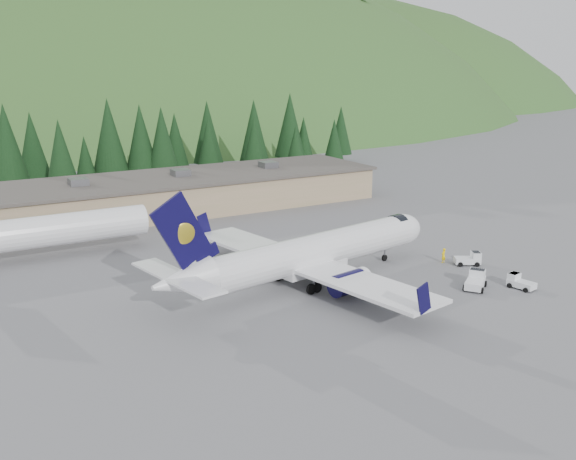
# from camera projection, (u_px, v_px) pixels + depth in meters

# --- Properties ---
(ground) EXTENTS (600.00, 600.00, 0.00)m
(ground) POSITION_uv_depth(u_px,v_px,m) (317.00, 280.00, 65.84)
(ground) COLOR #5C5C61
(airliner) EXTENTS (34.28, 32.33, 11.40)m
(airliner) POSITION_uv_depth(u_px,v_px,m) (310.00, 254.00, 64.44)
(airliner) COLOR white
(airliner) RESTS_ON ground
(second_airliner) EXTENTS (27.50, 11.00, 10.05)m
(second_airliner) POSITION_uv_depth(u_px,v_px,m) (22.00, 233.00, 71.20)
(second_airliner) COLOR white
(second_airliner) RESTS_ON ground
(baggage_tug_a) EXTENTS (3.52, 3.14, 1.70)m
(baggage_tug_a) POSITION_uv_depth(u_px,v_px,m) (476.00, 280.00, 63.56)
(baggage_tug_a) COLOR silver
(baggage_tug_a) RESTS_ON ground
(baggage_tug_b) EXTENTS (3.08, 2.63, 1.47)m
(baggage_tug_b) POSITION_uv_depth(u_px,v_px,m) (470.00, 259.00, 70.78)
(baggage_tug_b) COLOR silver
(baggage_tug_b) RESTS_ON ground
(baggage_tug_c) EXTENTS (1.95, 2.81, 1.40)m
(baggage_tug_c) POSITION_uv_depth(u_px,v_px,m) (519.00, 282.00, 63.53)
(baggage_tug_c) COLOR silver
(baggage_tug_c) RESTS_ON ground
(terminal_building) EXTENTS (71.00, 17.00, 6.10)m
(terminal_building) POSITION_uv_depth(u_px,v_px,m) (149.00, 196.00, 94.45)
(terminal_building) COLOR #8E8059
(terminal_building) RESTS_ON ground
(ramp_worker) EXTENTS (0.69, 0.54, 1.67)m
(ramp_worker) POSITION_uv_depth(u_px,v_px,m) (443.00, 255.00, 71.46)
(ramp_worker) COLOR #FFD100
(ramp_worker) RESTS_ON ground
(tree_line) EXTENTS (112.57, 18.33, 14.34)m
(tree_line) POSITION_uv_depth(u_px,v_px,m) (95.00, 145.00, 111.23)
(tree_line) COLOR black
(tree_line) RESTS_ON ground
(hills) EXTENTS (614.00, 330.00, 300.00)m
(hills) POSITION_uv_depth(u_px,v_px,m) (164.00, 303.00, 286.14)
(hills) COLOR #324D1D
(hills) RESTS_ON ground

